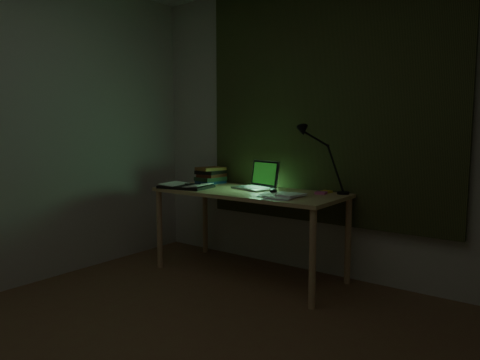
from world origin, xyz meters
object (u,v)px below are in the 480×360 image
object	(u,v)px
open_textbook	(186,186)
book_stack	(211,175)
desk	(249,233)
laptop	(253,175)
desk_lamp	(344,162)
loose_papers	(286,195)

from	to	relation	value
open_textbook	book_stack	world-z (taller)	book_stack
desk	laptop	xyz separation A→B (m)	(-0.02, 0.10, 0.48)
desk	desk_lamp	world-z (taller)	desk_lamp
open_textbook	book_stack	distance (m)	0.39
loose_papers	desk_lamp	xyz separation A→B (m)	(0.31, 0.35, 0.25)
desk	open_textbook	xyz separation A→B (m)	(-0.54, -0.18, 0.38)
desk	book_stack	distance (m)	0.76
desk	desk_lamp	size ratio (longest dim) A/B	3.09
loose_papers	laptop	bearing A→B (deg)	157.96
desk	open_textbook	bearing A→B (deg)	-162.00
book_stack	desk_lamp	bearing A→B (deg)	3.18
laptop	loose_papers	xyz separation A→B (m)	(0.43, -0.17, -0.11)
laptop	open_textbook	distance (m)	0.60
book_stack	loose_papers	world-z (taller)	book_stack
desk	laptop	size ratio (longest dim) A/B	4.21
book_stack	loose_papers	distance (m)	1.03
laptop	book_stack	size ratio (longest dim) A/B	1.55
laptop	desk_lamp	size ratio (longest dim) A/B	0.73
open_textbook	desk_lamp	size ratio (longest dim) A/B	0.82
open_textbook	book_stack	xyz separation A→B (m)	(-0.04, 0.38, 0.06)
book_stack	desk_lamp	world-z (taller)	desk_lamp
desk_lamp	book_stack	bearing A→B (deg)	168.52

